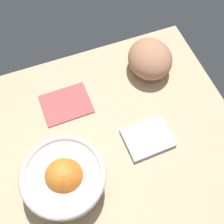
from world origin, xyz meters
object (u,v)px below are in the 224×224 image
object	(u,v)px
bread_loaf	(150,59)
napkin_folded	(148,138)
napkin_spare	(66,104)
fruit_bowl	(64,177)

from	to	relation	value
bread_loaf	napkin_folded	size ratio (longest dim) A/B	1.17
napkin_folded	bread_loaf	bearing A→B (deg)	65.42
napkin_folded	napkin_spare	bearing A→B (deg)	133.97
bread_loaf	napkin_spare	world-z (taller)	bread_loaf
fruit_bowl	napkin_folded	distance (cm)	25.80
napkin_spare	bread_loaf	bearing A→B (deg)	7.28
napkin_spare	napkin_folded	bearing A→B (deg)	-46.03
napkin_folded	napkin_spare	distance (cm)	26.29
napkin_folded	fruit_bowl	bearing A→B (deg)	-169.86
bread_loaf	napkin_folded	bearing A→B (deg)	-114.58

